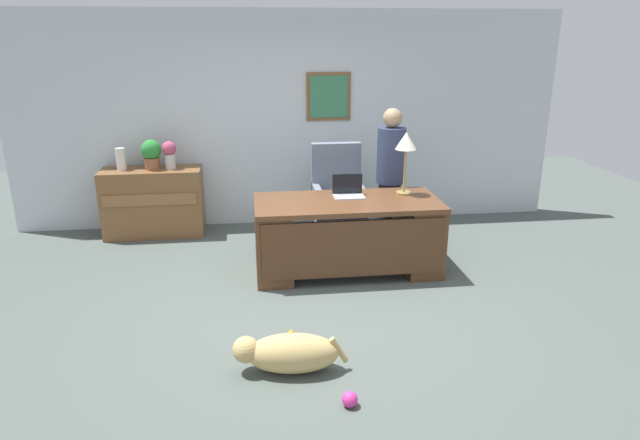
# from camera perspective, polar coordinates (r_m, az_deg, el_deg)

# --- Properties ---
(ground_plane) EXTENTS (12.00, 12.00, 0.00)m
(ground_plane) POSITION_cam_1_polar(r_m,az_deg,el_deg) (5.26, -0.65, -8.85)
(ground_plane) COLOR #4C5651
(back_wall) EXTENTS (7.00, 0.16, 2.70)m
(back_wall) POSITION_cam_1_polar(r_m,az_deg,el_deg) (7.35, -3.05, 10.09)
(back_wall) COLOR silver
(back_wall) RESTS_ON ground_plane
(desk) EXTENTS (1.91, 0.87, 0.78)m
(desk) POSITION_cam_1_polar(r_m,az_deg,el_deg) (5.87, 2.79, -1.38)
(desk) COLOR brown
(desk) RESTS_ON ground_plane
(credenza) EXTENTS (1.20, 0.50, 0.84)m
(credenza) POSITION_cam_1_polar(r_m,az_deg,el_deg) (7.28, -16.50, 1.75)
(credenza) COLOR brown
(credenza) RESTS_ON ground_plane
(armchair) EXTENTS (0.60, 0.59, 1.16)m
(armchair) POSITION_cam_1_polar(r_m,az_deg,el_deg) (6.81, 1.79, 2.18)
(armchair) COLOR slate
(armchair) RESTS_ON ground_plane
(person_standing) EXTENTS (0.32, 0.32, 1.62)m
(person_standing) POSITION_cam_1_polar(r_m,az_deg,el_deg) (6.51, 7.11, 4.27)
(person_standing) COLOR #262323
(person_standing) RESTS_ON ground_plane
(dog_lying) EXTENTS (0.86, 0.36, 0.30)m
(dog_lying) POSITION_cam_1_polar(r_m,az_deg,el_deg) (4.30, -3.28, -13.27)
(dog_lying) COLOR tan
(dog_lying) RESTS_ON ground_plane
(laptop) EXTENTS (0.32, 0.22, 0.23)m
(laptop) POSITION_cam_1_polar(r_m,az_deg,el_deg) (5.93, 2.87, 2.95)
(laptop) COLOR #B2B5BA
(laptop) RESTS_ON desk
(desk_lamp) EXTENTS (0.22, 0.22, 0.66)m
(desk_lamp) POSITION_cam_1_polar(r_m,az_deg,el_deg) (5.97, 8.68, 7.51)
(desk_lamp) COLOR #9E8447
(desk_lamp) RESTS_ON desk
(vase_with_flowers) EXTENTS (0.17, 0.17, 0.34)m
(vase_with_flowers) POSITION_cam_1_polar(r_m,az_deg,el_deg) (7.10, -14.99, 6.53)
(vase_with_flowers) COLOR beige
(vase_with_flowers) RESTS_ON credenza
(vase_empty) EXTENTS (0.11, 0.11, 0.27)m
(vase_empty) POSITION_cam_1_polar(r_m,az_deg,el_deg) (7.21, -19.49, 5.83)
(vase_empty) COLOR silver
(vase_empty) RESTS_ON credenza
(potted_plant) EXTENTS (0.24, 0.24, 0.36)m
(potted_plant) POSITION_cam_1_polar(r_m,az_deg,el_deg) (7.13, -16.70, 6.50)
(potted_plant) COLOR brown
(potted_plant) RESTS_ON credenza
(dog_toy_ball) EXTENTS (0.11, 0.11, 0.11)m
(dog_toy_ball) POSITION_cam_1_polar(r_m,az_deg,el_deg) (4.00, 3.03, -17.66)
(dog_toy_ball) COLOR #D8338C
(dog_toy_ball) RESTS_ON ground_plane
(dog_toy_bone) EXTENTS (0.09, 0.16, 0.05)m
(dog_toy_bone) POSITION_cam_1_polar(r_m,az_deg,el_deg) (4.79, -3.03, -11.52)
(dog_toy_bone) COLOR orange
(dog_toy_bone) RESTS_ON ground_plane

